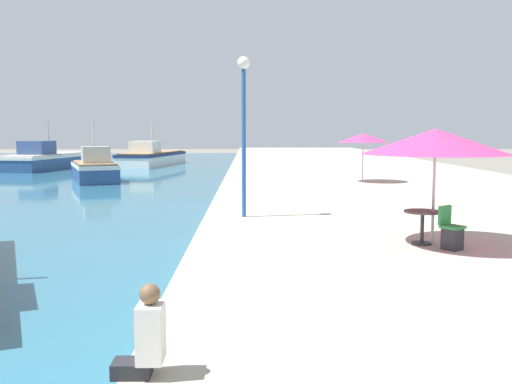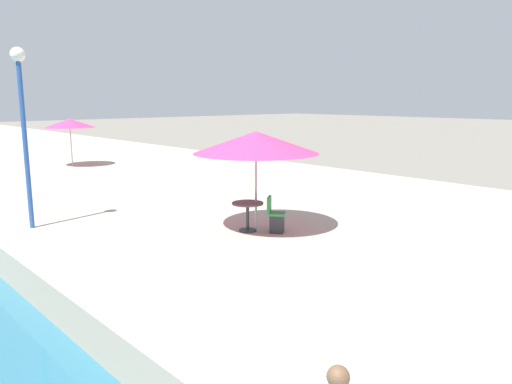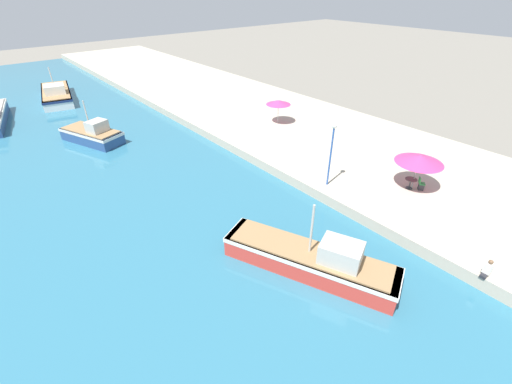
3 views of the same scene
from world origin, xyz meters
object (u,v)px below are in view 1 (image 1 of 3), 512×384
Objects in this scene: fishing_boat_mid at (94,169)px; cafe_chair_left at (451,234)px; person_at_quay at (147,336)px; lamppost at (244,109)px; fishing_boat_distant at (152,157)px; cafe_table at (422,220)px; cafe_umbrella_white at (363,138)px; fishing_boat_far at (48,159)px; cafe_umbrella_pink at (435,142)px.

cafe_chair_left is at bearing -81.56° from fishing_boat_mid.
lamppost is at bearing 85.28° from person_at_quay.
cafe_table is at bearing -61.31° from fishing_boat_distant.
fishing_boat_distant is at bearing 99.60° from person_at_quay.
cafe_umbrella_white reaches higher than cafe_table.
person_at_quay is at bearing -95.27° from fishing_boat_mid.
cafe_umbrella_pink is (20.98, -36.09, 2.18)m from fishing_boat_far.
cafe_table is at bearing 54.21° from person_at_quay.
lamppost is at bearing -51.05° from fishing_boat_far.
fishing_boat_mid is at bearing 115.80° from lamppost.
cafe_chair_left is at bearing -48.69° from fishing_boat_far.
person_at_quay is (-5.03, -6.60, -1.83)m from cafe_umbrella_pink.
fishing_boat_distant is (0.85, 16.53, 0.01)m from fishing_boat_mid.
lamppost is (8.91, -36.73, 3.06)m from fishing_boat_distant.
fishing_boat_far is at bearing 120.02° from cafe_table.
cafe_umbrella_pink is at bearing -95.63° from cafe_umbrella_white.
lamppost is (-3.95, 4.03, 2.56)m from cafe_table.
cafe_chair_left is at bearing -52.29° from cafe_table.
fishing_boat_distant is 2.34× the size of lamppost.
lamppost is at bearing -116.80° from cafe_umbrella_white.
fishing_boat_far is 13.54× the size of cafe_table.
fishing_boat_far is 41.80m from cafe_umbrella_pink.
cafe_umbrella_white reaches higher than cafe_chair_left.
fishing_boat_distant is at bearing 65.78° from fishing_boat_mid.
cafe_umbrella_pink is at bearing -28.00° from cafe_table.
person_at_quay is 0.21× the size of lamppost.
fishing_boat_mid is 28.10m from cafe_umbrella_pink.
lamppost is (-5.66, -11.20, 0.97)m from cafe_umbrella_white.
fishing_boat_far is 36.25m from lamppost.
cafe_chair_left is at bearing -46.32° from lamppost.
person_at_quay is at bearing 11.59° from cafe_chair_left.
cafe_umbrella_pink is 8.50m from person_at_quay.
fishing_boat_far reaches higher than cafe_chair_left.
fishing_boat_mid is 0.61× the size of fishing_boat_far.
cafe_umbrella_white reaches higher than person_at_quay.
cafe_chair_left is at bearing -60.98° from fishing_boat_distant.
cafe_table is at bearing -48.82° from fishing_boat_far.
cafe_table is (-0.19, 0.10, -1.72)m from cafe_umbrella_pink.
cafe_umbrella_white is at bearing 63.20° from lamppost.
fishing_boat_distant is 43.41m from cafe_chair_left.
lamppost is (9.76, -20.19, 3.07)m from fishing_boat_mid.
fishing_boat_distant reaches higher than fishing_boat_mid.
cafe_umbrella_white is at bearing 73.39° from person_at_quay.
fishing_boat_mid is at bearing -97.98° from cafe_chair_left.
fishing_boat_distant is 11.08× the size of person_at_quay.
fishing_boat_far is 30.68m from cafe_umbrella_white.
fishing_boat_far is at bearing 117.79° from lamppost.
person_at_quay is (15.95, -42.69, 0.35)m from fishing_boat_far.
person_at_quay is (8.87, -30.93, 0.40)m from fishing_boat_mid.
person_at_quay reaches higher than cafe_chair_left.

